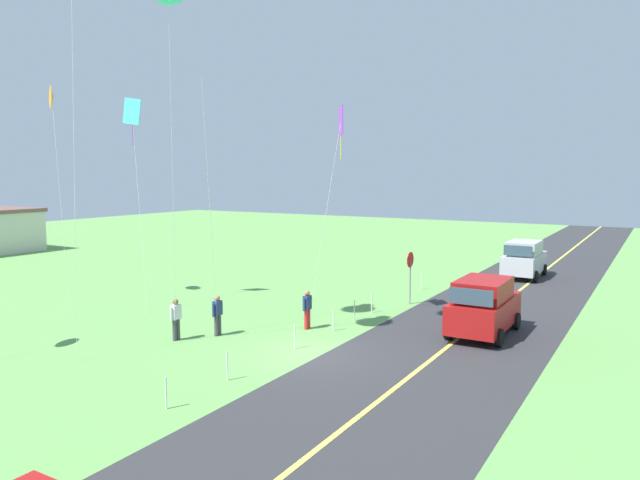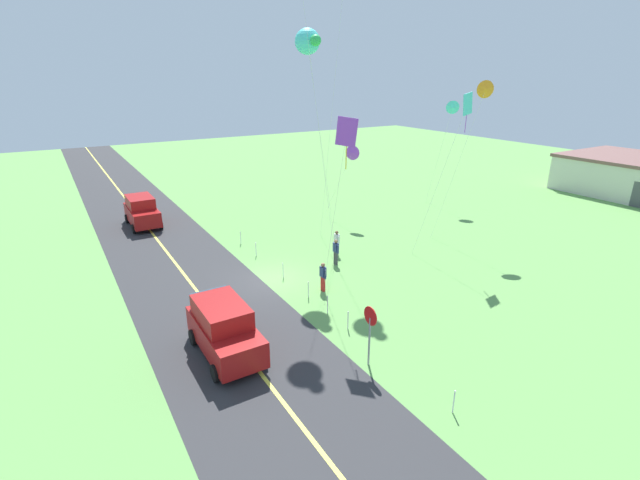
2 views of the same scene
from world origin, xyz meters
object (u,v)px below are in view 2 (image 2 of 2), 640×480
kite_pink_drift (352,153)px  kite_purple_back (467,107)px  car_parked_west_far (142,211)px  stop_sign (370,325)px  person_adult_companion (323,276)px  person_adult_near (337,242)px  kite_green_far (485,90)px  kite_red_low (308,41)px  car_suv_foreground (224,329)px  kite_orange_near (453,108)px  person_child_watcher (336,251)px  kite_blue_mid (346,136)px

kite_pink_drift → kite_purple_back: size_ratio=0.59×
car_parked_west_far → kite_purple_back: 23.96m
stop_sign → person_adult_companion: (-6.46, 1.86, -0.94)m
stop_sign → person_adult_near: 11.69m
kite_green_far → kite_red_low: bearing=-106.5°
car_parked_west_far → kite_red_low: (11.38, 8.06, 11.38)m
kite_red_low → person_adult_companion: bearing=-22.8°
car_parked_west_far → stop_sign: stop_sign is taller
kite_pink_drift → kite_purple_back: bearing=8.0°
car_suv_foreground → car_parked_west_far: same height
person_adult_companion → kite_pink_drift: kite_pink_drift is taller
kite_purple_back → kite_orange_near: bearing=136.3°
stop_sign → kite_purple_back: (-6.56, 11.54, 7.27)m
person_adult_near → person_child_watcher: (1.32, -0.93, 0.00)m
stop_sign → kite_red_low: size_ratio=0.19×
person_adult_near → person_child_watcher: size_ratio=1.00×
kite_purple_back → car_suv_foreground: bearing=-79.8°
kite_red_low → kite_orange_near: (-4.27, 16.40, -4.33)m
kite_blue_mid → kite_orange_near: (-11.65, 18.81, -0.17)m
stop_sign → kite_purple_back: kite_purple_back is taller
kite_pink_drift → person_adult_companion: bearing=-41.6°
stop_sign → kite_orange_near: 26.60m
person_adult_near → kite_red_low: (-1.18, -1.30, 11.67)m
person_adult_companion → person_child_watcher: bearing=-41.2°
kite_purple_back → kite_green_far: bearing=116.2°
person_adult_near → kite_orange_near: bearing=168.3°
person_adult_near → kite_blue_mid: kite_blue_mid is taller
car_parked_west_far → kite_green_far: 25.62m
person_child_watcher → kite_blue_mid: 9.38m
person_child_watcher → kite_orange_near: (-6.76, 16.03, 7.34)m
car_parked_west_far → kite_blue_mid: bearing=16.8°
kite_red_low → kite_green_far: 11.82m
kite_blue_mid → kite_purple_back: bearing=103.5°
car_parked_west_far → person_adult_companion: (16.48, 5.92, -0.29)m
car_suv_foreground → car_parked_west_far: size_ratio=1.00×
person_child_watcher → kite_green_far: bearing=-95.1°
person_adult_companion → kite_blue_mid: (2.28, -0.27, 7.51)m
kite_red_low → kite_blue_mid: (7.39, -2.41, -4.16)m
car_parked_west_far → kite_purple_back: (16.38, 15.60, 7.91)m
person_adult_companion → person_child_watcher: size_ratio=1.00×
kite_green_far → person_child_watcher: bearing=-94.2°
person_adult_companion → kite_blue_mid: bearing=176.0°
person_child_watcher → kite_green_far: size_ratio=0.15×
stop_sign → kite_pink_drift: kite_pink_drift is taller
kite_blue_mid → kite_purple_back: (-2.39, 9.95, 0.69)m
car_suv_foreground → kite_green_far: 21.96m
car_suv_foreground → kite_purple_back: kite_purple_back is taller
person_adult_companion → kite_orange_near: size_ratio=0.18×
kite_pink_drift → kite_red_low: bearing=-55.2°
kite_red_low → kite_orange_near: bearing=104.6°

